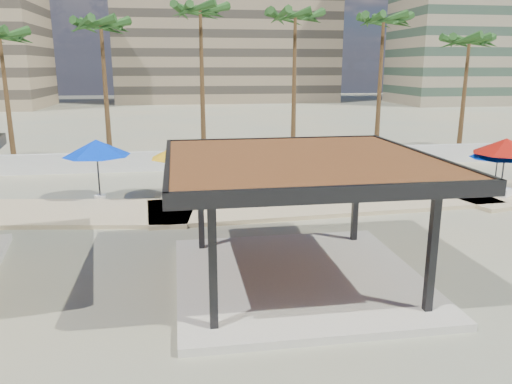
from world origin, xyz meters
TOP-DOWN VIEW (x-y plane):
  - ground at (0.00, 0.00)m, footprint 200.00×200.00m
  - promenade at (2.00, 7.67)m, footprint 44.45×7.97m
  - boundary_wall at (0.00, 16.00)m, footprint 56.00×0.30m
  - building_mid at (4.00, 78.00)m, footprint 38.00×16.00m
  - pavilion_central at (-1.17, -0.96)m, footprint 7.52×7.52m
  - umbrella_b at (-4.54, 9.05)m, footprint 3.69×3.69m
  - umbrella_c at (10.81, 7.14)m, footprint 3.49×3.49m
  - umbrella_d at (10.63, 7.39)m, footprint 3.04×3.04m
  - umbrella_f at (-8.34, 9.20)m, footprint 3.84×3.84m
  - lounger_a at (-3.43, 7.93)m, footprint 1.18×2.40m
  - lounger_b at (4.31, 9.06)m, footprint 1.43×1.99m
  - lounger_c at (10.21, 7.40)m, footprint 1.87×2.27m
  - palm_b at (-15.00, 18.70)m, footprint 3.00×3.00m
  - palm_c at (-9.00, 18.10)m, footprint 3.00×3.00m
  - palm_d at (-3.00, 18.90)m, footprint 3.00×3.00m
  - palm_e at (3.00, 18.40)m, footprint 3.00×3.00m
  - palm_f at (9.00, 18.60)m, footprint 3.00×3.00m
  - palm_g at (15.00, 18.20)m, footprint 3.00×3.00m

SIDE VIEW (x-z plane):
  - ground at x=0.00m, z-range 0.00..0.00m
  - promenade at x=2.00m, z-range -0.06..0.18m
  - lounger_b at x=4.31m, z-range -0.01..0.72m
  - lounger_c at x=10.21m, z-range -0.04..0.81m
  - lounger_a at x=-3.43m, z-range -0.05..0.83m
  - boundary_wall at x=0.00m, z-range 0.00..1.20m
  - umbrella_d at x=10.63m, z-range 1.02..3.36m
  - pavilion_central at x=-1.17m, z-range 0.37..4.15m
  - umbrella_b at x=-4.54m, z-range 1.08..3.59m
  - umbrella_c at x=10.81m, z-range 1.15..3.86m
  - umbrella_f at x=-8.34m, z-range 1.17..3.93m
  - palm_g at x=15.00m, z-range 3.22..11.90m
  - palm_b at x=-15.00m, z-range 3.27..12.10m
  - palm_c at x=-9.00m, z-range 3.54..12.96m
  - palm_f at x=9.00m, z-range 3.79..13.79m
  - palm_e at x=3.00m, z-range 3.85..13.98m
  - palm_d at x=-3.00m, z-range 3.98..14.40m
  - building_mid at x=4.00m, z-range -0.93..29.47m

